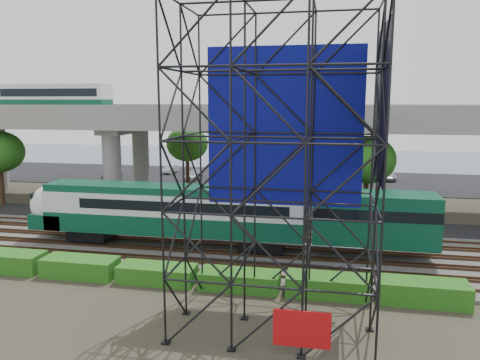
# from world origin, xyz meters

# --- Properties ---
(ground) EXTENTS (140.00, 140.00, 0.00)m
(ground) POSITION_xyz_m (0.00, 0.00, 0.00)
(ground) COLOR #474233
(ground) RESTS_ON ground
(ballast_bed) EXTENTS (90.00, 12.00, 0.20)m
(ballast_bed) POSITION_xyz_m (0.00, 2.00, 0.10)
(ballast_bed) COLOR slate
(ballast_bed) RESTS_ON ground
(service_road) EXTENTS (90.00, 5.00, 0.08)m
(service_road) POSITION_xyz_m (0.00, 10.50, 0.04)
(service_road) COLOR black
(service_road) RESTS_ON ground
(parking_lot) EXTENTS (90.00, 18.00, 0.08)m
(parking_lot) POSITION_xyz_m (0.00, 34.00, 0.04)
(parking_lot) COLOR black
(parking_lot) RESTS_ON ground
(harbor_water) EXTENTS (140.00, 40.00, 0.03)m
(harbor_water) POSITION_xyz_m (0.00, 56.00, 0.01)
(harbor_water) COLOR #405769
(harbor_water) RESTS_ON ground
(rail_tracks) EXTENTS (90.00, 9.52, 0.16)m
(rail_tracks) POSITION_xyz_m (0.00, 2.00, 0.28)
(rail_tracks) COLOR #472D1E
(rail_tracks) RESTS_ON ballast_bed
(commuter_train) EXTENTS (29.30, 3.06, 4.30)m
(commuter_train) POSITION_xyz_m (1.99, 2.00, 2.88)
(commuter_train) COLOR black
(commuter_train) RESTS_ON rail_tracks
(overpass) EXTENTS (80.00, 12.00, 12.40)m
(overpass) POSITION_xyz_m (-1.31, 16.00, 8.21)
(overpass) COLOR #9E9B93
(overpass) RESTS_ON ground
(scaffold_tower) EXTENTS (9.36, 6.36, 15.00)m
(scaffold_tower) POSITION_xyz_m (8.49, -7.98, 7.47)
(scaffold_tower) COLOR black
(scaffold_tower) RESTS_ON ground
(hedge_strip) EXTENTS (34.60, 1.80, 1.20)m
(hedge_strip) POSITION_xyz_m (1.01, -4.30, 0.56)
(hedge_strip) COLOR #216316
(hedge_strip) RESTS_ON ground
(trees) EXTENTS (40.94, 16.94, 7.69)m
(trees) POSITION_xyz_m (-4.67, 16.17, 5.57)
(trees) COLOR #382314
(trees) RESTS_ON ground
(suv) EXTENTS (5.58, 3.88, 1.42)m
(suv) POSITION_xyz_m (-11.51, 11.14, 0.79)
(suv) COLOR black
(suv) RESTS_ON service_road
(parked_cars) EXTENTS (39.68, 9.48, 1.32)m
(parked_cars) POSITION_xyz_m (1.04, 33.60, 0.69)
(parked_cars) COLOR #B9B9B9
(parked_cars) RESTS_ON parking_lot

